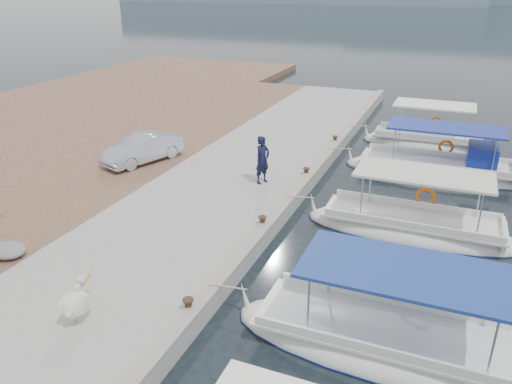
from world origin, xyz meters
TOP-DOWN VIEW (x-y plane):
  - ground at (0.00, 0.00)m, footprint 400.00×400.00m
  - concrete_quay at (-3.00, 5.00)m, footprint 6.00×40.00m
  - quay_curb at (-0.22, 5.00)m, footprint 0.44×40.00m
  - cobblestone_strip at (-8.00, 5.00)m, footprint 4.00×40.00m
  - fishing_caique_b at (4.35, -2.48)m, footprint 7.53×2.49m
  - fishing_caique_c at (4.23, 3.81)m, footprint 7.29×2.23m
  - fishing_caique_d at (4.71, 9.99)m, footprint 8.03×2.35m
  - fishing_caique_e at (3.89, 14.26)m, footprint 6.60×2.35m
  - mooring_bollards at (-0.35, 1.50)m, footprint 0.28×20.28m
  - pelican at (-2.55, -4.88)m, footprint 0.63×1.38m
  - fisherman at (-1.75, 5.07)m, footprint 0.70×0.83m
  - parked_car at (-7.61, 5.39)m, footprint 2.51×3.98m
  - tarp_bundle at (-6.57, -3.19)m, footprint 1.10×0.90m

SIDE VIEW (x-z plane):
  - ground at x=0.00m, z-range 0.00..0.00m
  - fishing_caique_b at x=4.35m, z-range -1.29..1.54m
  - fishing_caique_c at x=4.23m, z-range -1.29..1.54m
  - fishing_caique_e at x=3.89m, z-range -1.29..1.54m
  - fishing_caique_d at x=4.71m, z-range -1.23..1.60m
  - concrete_quay at x=-3.00m, z-range 0.00..0.50m
  - cobblestone_strip at x=-8.00m, z-range 0.00..0.50m
  - quay_curb at x=-0.22m, z-range 0.50..0.62m
  - mooring_bollards at x=-0.35m, z-range 0.53..0.86m
  - tarp_bundle at x=-6.57m, z-range 0.50..0.90m
  - pelican at x=-2.55m, z-range 0.52..1.58m
  - parked_car at x=-7.61m, z-range 0.50..1.74m
  - fisherman at x=-1.75m, z-range 0.50..2.43m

